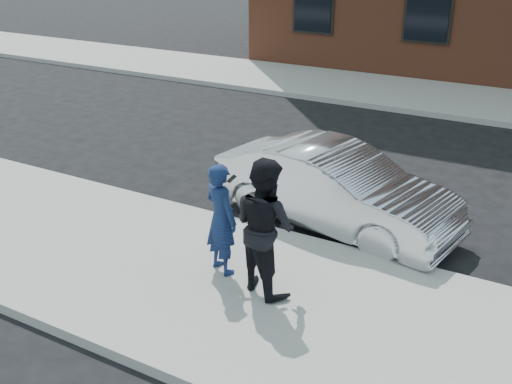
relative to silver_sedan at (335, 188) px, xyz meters
The scene contains 6 objects.
ground 3.38m from the silver_sedan, 46.23° to the right, with size 100.00×100.00×0.00m, color black.
near_sidewalk 3.55m from the silver_sedan, 49.06° to the right, with size 50.00×3.50×0.15m, color gray.
near_curb 2.52m from the silver_sedan, 20.21° to the right, with size 50.00×0.10×0.15m, color #999691.
silver_sedan is the anchor object (origin of this frame).
man_hoodie 2.43m from the silver_sedan, 107.04° to the right, with size 0.68×0.58×1.58m.
man_peacoat 2.45m from the silver_sedan, 89.51° to the right, with size 1.09×0.98×1.83m.
Camera 1 is at (0.93, -5.96, 4.51)m, focal length 42.00 mm.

